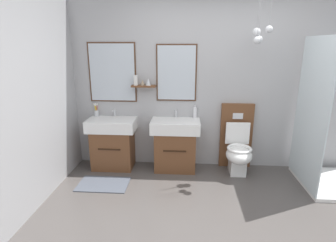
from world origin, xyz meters
TOP-DOWN VIEW (x-y plane):
  - ground_plane at (0.00, 0.00)m, footprint 5.65×4.60m
  - wall_back at (-0.02, 1.64)m, footprint 4.45×0.62m
  - wall_left at (-2.17, 0.00)m, footprint 0.12×3.40m
  - bath_mat at (-1.51, 0.81)m, footprint 0.68×0.44m
  - vanity_sink_left at (-1.51, 1.39)m, footprint 0.72×0.46m
  - tap_on_left_sink at (-1.51, 1.55)m, footprint 0.03×0.13m
  - vanity_sink_right at (-0.55, 1.39)m, footprint 0.72×0.46m
  - tap_on_right_sink at (-0.55, 1.55)m, footprint 0.03×0.13m
  - toilet at (0.37, 1.38)m, footprint 0.48×0.63m
  - toothbrush_cup at (-1.79, 1.54)m, footprint 0.07×0.07m
  - soap_dispenser at (-0.26, 1.55)m, footprint 0.06×0.06m
  - shower_tray at (1.44, 1.02)m, footprint 0.87×0.91m

SIDE VIEW (x-z plane):
  - ground_plane at x=0.00m, z-range -0.10..0.00m
  - bath_mat at x=-1.51m, z-range 0.00..0.01m
  - toilet at x=0.37m, z-range -0.12..0.88m
  - vanity_sink_left at x=-1.51m, z-range 0.02..0.79m
  - vanity_sink_right at x=-0.55m, z-range 0.02..0.79m
  - shower_tray at x=1.44m, z-range -0.55..1.40m
  - toothbrush_cup at x=-1.79m, z-range 0.73..0.93m
  - tap_on_left_sink at x=-1.51m, z-range 0.78..0.90m
  - tap_on_right_sink at x=-0.55m, z-range 0.78..0.90m
  - soap_dispenser at x=-0.26m, z-range 0.76..0.96m
  - wall_left at x=-2.17m, z-range 0.00..2.61m
  - wall_back at x=-0.02m, z-range 0.00..2.61m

